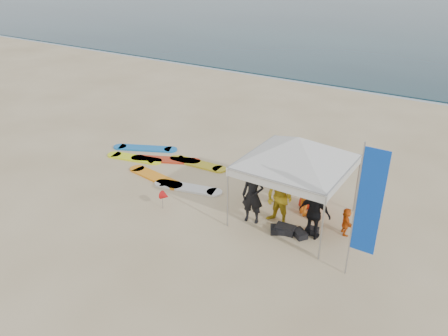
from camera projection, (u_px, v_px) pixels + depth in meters
The scene contains 13 objects.
ground at pixel (169, 237), 12.52m from camera, with size 120.00×120.00×0.00m, color beige.
shoreline_foam at pixel (363, 90), 26.23m from camera, with size 160.00×1.20×0.01m, color silver.
person_black_a at pixel (253, 195), 12.90m from camera, with size 0.65×0.43×1.79m, color black.
person_yellow at pixel (280, 198), 12.74m from camera, with size 0.87×0.68×1.80m, color gold.
person_orange_a at pixel (307, 189), 13.26m from camera, with size 1.13×0.65×1.75m, color orange.
person_black_b at pixel (315, 213), 12.17m from camera, with size 0.94×0.39×1.60m, color black.
person_orange_b at pixel (311, 182), 13.58m from camera, with size 0.89×0.58×1.83m, color red.
person_seated at pixel (346, 221), 12.49m from camera, with size 0.78×0.25×0.84m, color orange.
canopy_tent at pixel (299, 137), 12.25m from camera, with size 4.08×4.08×3.08m.
feather_flag at pixel (368, 204), 10.03m from camera, with size 0.61×0.04×3.62m.
marker_pennant at pixel (165, 196), 13.67m from camera, with size 0.28×0.28×0.64m.
gear_pile at pixel (291, 231), 12.65m from camera, with size 1.34×0.89×0.22m.
surfboard_spread at pixel (164, 165), 16.77m from camera, with size 5.71×2.98×0.07m.
Camera 1 is at (6.98, -7.84, 7.28)m, focal length 35.00 mm.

